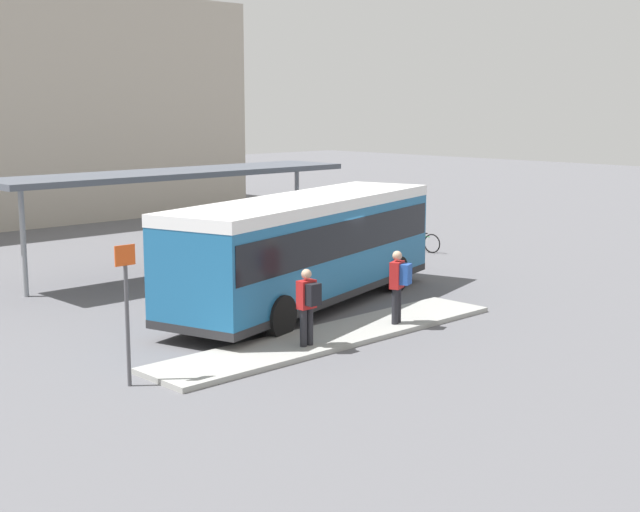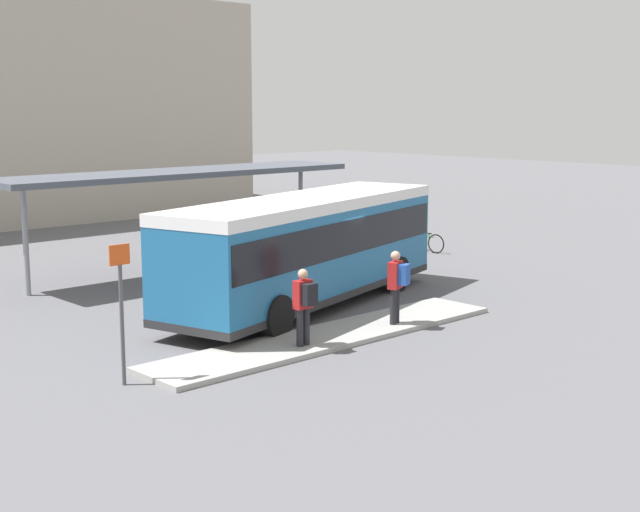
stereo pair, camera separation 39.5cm
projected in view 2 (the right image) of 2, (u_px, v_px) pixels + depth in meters
The scene contains 11 objects.
ground_plane at pixel (306, 307), 24.27m from camera, with size 120.00×120.00×0.00m, color #5B5B60.
curb_island at pixel (330, 336), 20.94m from camera, with size 9.85×1.80×0.12m.
city_bus at pixel (306, 243), 23.99m from camera, with size 10.45×5.12×3.00m.
pedestrian_waiting at pixel (304, 302), 19.73m from camera, with size 0.43×0.44×1.74m.
pedestrian_companion at pixel (397, 282), 21.75m from camera, with size 0.53×0.56×1.81m.
bicycle_green at pixel (425, 242), 33.29m from camera, with size 0.48×1.70×0.73m.
bicycle_red at pixel (409, 240), 33.95m from camera, with size 0.48×1.63×0.70m.
bicycle_blue at pixel (392, 237), 34.52m from camera, with size 0.48×1.78×0.77m.
station_shelter at pixel (179, 175), 28.73m from camera, with size 12.43×2.68×3.35m.
potted_planter_near_shelter at pixel (234, 257), 28.23m from camera, with size 0.85×0.85×1.29m.
platform_sign at pixel (121, 308), 17.25m from camera, with size 0.44×0.08×2.80m.
Camera 2 is at (-15.90, -17.57, 5.44)m, focal length 50.00 mm.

